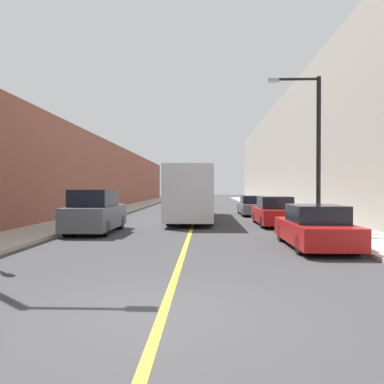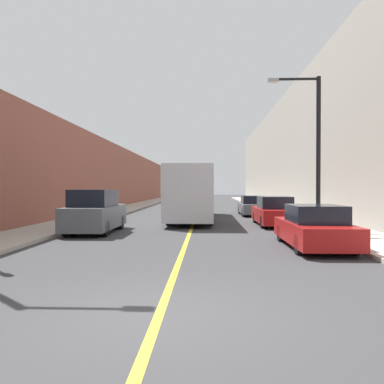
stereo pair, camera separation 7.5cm
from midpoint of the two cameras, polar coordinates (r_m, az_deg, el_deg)
name	(u,v)px [view 1 (the left image)]	position (r m, az deg, el deg)	size (l,w,h in m)	color
ground_plane	(162,317)	(6.21, -5.01, -18.46)	(200.00, 200.00, 0.00)	#38383A
sidewalk_left	(128,208)	(36.66, -9.77, -2.39)	(2.68, 72.00, 0.14)	#B2AA9E
sidewalk_right	(270,208)	(36.39, 11.67, -2.42)	(2.68, 72.00, 0.14)	#B2AA9E
building_row_left	(94,176)	(37.45, -14.79, 2.37)	(4.00, 72.00, 6.29)	brown
building_row_right	(305,151)	(37.20, 16.80, 5.97)	(4.00, 72.00, 10.95)	gray
road_center_line	(198,209)	(35.89, 0.91, -2.55)	(0.16, 72.00, 0.01)	gold
bus	(192,192)	(23.71, -0.10, -0.07)	(2.53, 11.58, 3.21)	silver
parked_suv_left	(95,213)	(17.46, -14.66, -3.08)	(1.86, 4.49, 1.94)	#51565B
car_right_near	(315,228)	(13.33, 18.06, -5.27)	(1.85, 4.50, 1.45)	maroon
car_right_mid	(274,212)	(20.53, 12.27, -3.05)	(1.81, 4.77, 1.56)	maroon
car_right_far	(253,206)	(27.79, 9.16, -2.16)	(1.88, 4.76, 1.44)	#51565B
street_lamp_right	(314,142)	(17.74, 17.95, 7.21)	(2.38, 0.24, 6.86)	black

